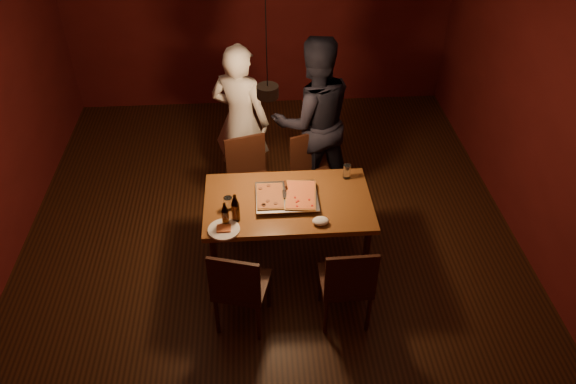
{
  "coord_description": "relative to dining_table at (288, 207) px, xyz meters",
  "views": [
    {
      "loc": [
        -0.11,
        -4.08,
        3.92
      ],
      "look_at": [
        0.15,
        -0.19,
        0.85
      ],
      "focal_mm": 35.0,
      "sensor_mm": 36.0,
      "label": 1
    }
  ],
  "objects": [
    {
      "name": "chair_near_left",
      "position": [
        -0.45,
        -0.77,
        -0.14
      ],
      "size": [
        0.52,
        0.52,
        0.49
      ],
      "rotation": [
        0.0,
        0.0,
        -0.27
      ],
      "color": "#38190F",
      "rests_on": "floor"
    },
    {
      "name": "pizza_meat",
      "position": [
        -0.16,
        0.01,
        0.13
      ],
      "size": [
        0.24,
        0.38,
        0.02
      ],
      "primitive_type": "cube",
      "rotation": [
        0.0,
        0.0,
        -0.01
      ],
      "color": "maroon",
      "rests_on": "pizza_tray"
    },
    {
      "name": "diner_white",
      "position": [
        -0.41,
        1.23,
        0.18
      ],
      "size": [
        0.74,
        0.63,
        1.72
      ],
      "primitive_type": "imported",
      "rotation": [
        0.0,
        0.0,
        2.73
      ],
      "color": "silver",
      "rests_on": "floor"
    },
    {
      "name": "plate_slice",
      "position": [
        -0.56,
        -0.36,
        0.08
      ],
      "size": [
        0.27,
        0.27,
        0.03
      ],
      "color": "white",
      "rests_on": "dining_table"
    },
    {
      "name": "beer_bottle_a",
      "position": [
        -0.55,
        -0.28,
        0.19
      ],
      "size": [
        0.06,
        0.06,
        0.23
      ],
      "color": "black",
      "rests_on": "dining_table"
    },
    {
      "name": "chair_near_right",
      "position": [
        0.43,
        -0.78,
        -0.14
      ],
      "size": [
        0.43,
        0.43,
        0.49
      ],
      "rotation": [
        0.0,
        0.0,
        0.02
      ],
      "color": "#38190F",
      "rests_on": "floor"
    },
    {
      "name": "beer_bottle_b",
      "position": [
        -0.46,
        -0.23,
        0.21
      ],
      "size": [
        0.07,
        0.07,
        0.27
      ],
      "color": "black",
      "rests_on": "dining_table"
    },
    {
      "name": "dining_table",
      "position": [
        0.0,
        0.0,
        0.0
      ],
      "size": [
        1.5,
        0.9,
        0.75
      ],
      "color": "brown",
      "rests_on": "floor"
    },
    {
      "name": "chair_far_left",
      "position": [
        -0.35,
        0.76,
        -0.14
      ],
      "size": [
        0.52,
        0.52,
        0.49
      ],
      "rotation": [
        0.0,
        0.0,
        3.42
      ],
      "color": "#38190F",
      "rests_on": "floor"
    },
    {
      "name": "room_shell",
      "position": [
        -0.15,
        0.19,
        0.72
      ],
      "size": [
        6.0,
        6.0,
        6.0
      ],
      "color": "#3C2010",
      "rests_on": "ground"
    },
    {
      "name": "pizza_cheese",
      "position": [
        0.11,
        0.0,
        0.13
      ],
      "size": [
        0.31,
        0.45,
        0.02
      ],
      "primitive_type": "cube",
      "rotation": [
        0.0,
        0.0,
        -0.1
      ],
      "color": "gold",
      "rests_on": "pizza_tray"
    },
    {
      "name": "spatula",
      "position": [
        -0.01,
        0.02,
        0.14
      ],
      "size": [
        0.1,
        0.24,
        0.04
      ],
      "primitive_type": null,
      "rotation": [
        0.0,
        0.0,
        0.02
      ],
      "color": "silver",
      "rests_on": "pizza_tray"
    },
    {
      "name": "water_glass_right",
      "position": [
        0.57,
        0.31,
        0.15
      ],
      "size": [
        0.07,
        0.07,
        0.14
      ],
      "primitive_type": "cylinder",
      "color": "silver",
      "rests_on": "dining_table"
    },
    {
      "name": "chair_far_right",
      "position": [
        0.31,
        0.78,
        -0.14
      ],
      "size": [
        0.54,
        0.54,
        0.49
      ],
      "rotation": [
        0.0,
        0.0,
        3.51
      ],
      "color": "#38190F",
      "rests_on": "floor"
    },
    {
      "name": "water_glass_left",
      "position": [
        -0.53,
        -0.07,
        0.14
      ],
      "size": [
        0.08,
        0.08,
        0.12
      ],
      "primitive_type": "cylinder",
      "color": "silver",
      "rests_on": "dining_table"
    },
    {
      "name": "pendant_lamp",
      "position": [
        -0.15,
        0.19,
        1.08
      ],
      "size": [
        0.18,
        0.18,
        1.1
      ],
      "color": "black",
      "rests_on": "ceiling"
    },
    {
      "name": "napkin",
      "position": [
        0.26,
        -0.33,
        0.1
      ],
      "size": [
        0.14,
        0.11,
        0.06
      ],
      "primitive_type": "ellipsoid",
      "color": "white",
      "rests_on": "dining_table"
    },
    {
      "name": "diner_dark",
      "position": [
        0.34,
        1.1,
        0.24
      ],
      "size": [
        1.0,
        0.85,
        1.82
      ],
      "primitive_type": "imported",
      "rotation": [
        0.0,
        0.0,
        3.34
      ],
      "color": "black",
      "rests_on": "floor"
    },
    {
      "name": "pizza_tray",
      "position": [
        -0.01,
        0.01,
        0.1
      ],
      "size": [
        0.58,
        0.49,
        0.05
      ],
      "primitive_type": "cube",
      "rotation": [
        0.0,
        0.0,
        -0.07
      ],
      "color": "silver",
      "rests_on": "dining_table"
    }
  ]
}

